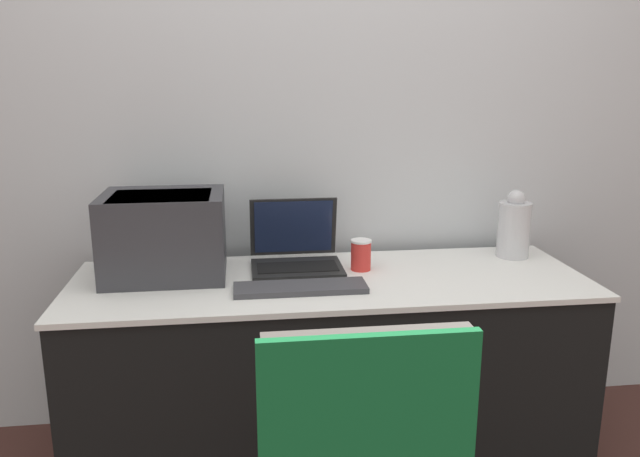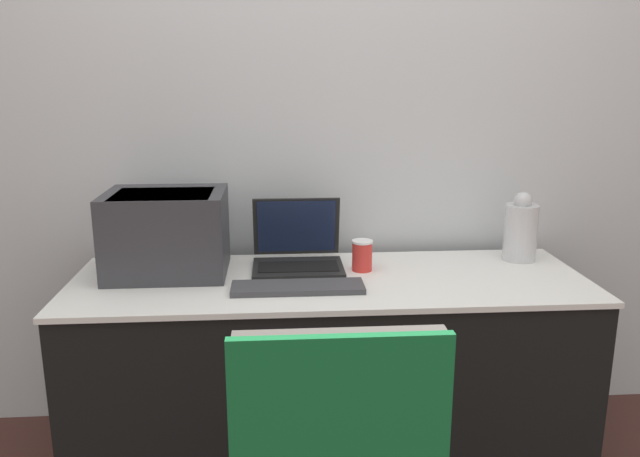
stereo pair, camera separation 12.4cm
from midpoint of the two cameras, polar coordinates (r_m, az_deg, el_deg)
The scene contains 7 objects.
wall_back at distance 2.58m, azimuth 1.55°, elevation 10.25°, with size 8.00×0.05×2.60m.
table at distance 2.43m, azimuth 2.37°, elevation -12.87°, with size 1.88×0.65×0.74m.
printer at distance 2.35m, azimuth -12.39°, elevation -0.13°, with size 0.43×0.34×0.31m.
laptop_left at distance 2.41m, azimuth -0.60°, elevation -2.21°, with size 0.34×0.30×0.25m.
external_keyboard at distance 2.16m, azimuth -0.39°, elevation -5.42°, with size 0.46×0.13×0.02m.
coffee_cup at distance 2.37m, azimuth 5.38°, elevation -2.48°, with size 0.08×0.08×0.12m.
metal_pitcher at distance 2.62m, azimuth 19.18°, elevation -0.13°, with size 0.13×0.13×0.28m.
Camera 2 is at (-0.19, -1.85, 1.47)m, focal length 35.00 mm.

